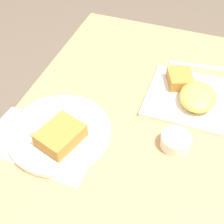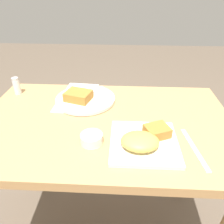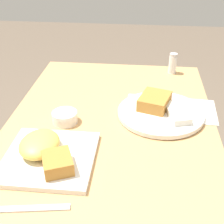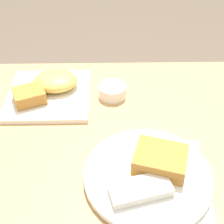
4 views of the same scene
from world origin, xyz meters
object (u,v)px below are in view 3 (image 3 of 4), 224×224
plate_oval_far (160,110)px  salt_shaker (173,65)px  plate_square_near (47,153)px  sauce_ramekin (65,117)px  butter_knife (21,209)px

plate_oval_far → salt_shaker: bearing=170.4°
salt_shaker → plate_oval_far: bearing=-9.6°
plate_square_near → sauce_ramekin: size_ratio=3.00×
butter_knife → plate_square_near: bearing=77.5°
sauce_ramekin → plate_square_near: bearing=-1.4°
plate_square_near → sauce_ramekin: (-0.18, 0.00, -0.00)m
plate_square_near → sauce_ramekin: 0.18m
plate_square_near → salt_shaker: (-0.60, 0.36, 0.02)m
salt_shaker → butter_knife: size_ratio=0.39×
plate_oval_far → butter_knife: 0.53m
salt_shaker → butter_knife: (0.77, -0.37, -0.03)m
plate_square_near → plate_oval_far: plate_square_near is taller
plate_square_near → plate_oval_far: 0.39m
plate_square_near → salt_shaker: size_ratio=2.77×
sauce_ramekin → butter_knife: size_ratio=0.36×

